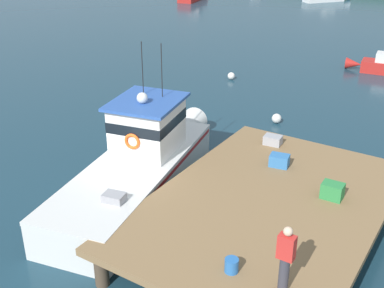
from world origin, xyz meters
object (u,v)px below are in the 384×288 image
(crate_single_by_cleat, at_px, (273,140))
(crate_stack_mid_dock, at_px, (279,161))
(main_fishing_boat, at_px, (141,163))
(bait_bucket, at_px, (232,265))
(deckhand_by_the_boat, at_px, (285,258))
(mooring_buoy_channel_marker, at_px, (277,118))
(mooring_buoy_spare_mooring, at_px, (231,76))
(crate_stack_near_edge, at_px, (332,191))

(crate_single_by_cleat, xyz_separation_m, crate_stack_mid_dock, (0.84, -1.39, 0.03))
(crate_stack_mid_dock, bearing_deg, main_fishing_boat, -155.05)
(bait_bucket, height_order, deckhand_by_the_boat, deckhand_by_the_boat)
(main_fishing_boat, relative_size, deckhand_by_the_boat, 6.11)
(crate_single_by_cleat, height_order, crate_stack_mid_dock, crate_stack_mid_dock)
(crate_stack_mid_dock, relative_size, mooring_buoy_channel_marker, 1.39)
(crate_single_by_cleat, relative_size, mooring_buoy_spare_mooring, 1.47)
(crate_stack_near_edge, distance_m, bait_bucket, 4.43)
(crate_single_by_cleat, height_order, deckhand_by_the_boat, deckhand_by_the_boat)
(mooring_buoy_channel_marker, bearing_deg, main_fishing_boat, -100.81)
(crate_single_by_cleat, bearing_deg, main_fishing_boat, -134.73)
(deckhand_by_the_boat, bearing_deg, main_fishing_boat, 152.50)
(bait_bucket, relative_size, deckhand_by_the_boat, 0.21)
(crate_stack_mid_dock, distance_m, mooring_buoy_spare_mooring, 12.91)
(main_fishing_boat, bearing_deg, mooring_buoy_spare_mooring, 104.70)
(crate_single_by_cleat, xyz_separation_m, mooring_buoy_channel_marker, (-1.78, 4.58, -1.15))
(crate_stack_near_edge, height_order, bait_bucket, crate_stack_near_edge)
(mooring_buoy_channel_marker, bearing_deg, bait_bucket, -71.52)
(crate_stack_near_edge, distance_m, mooring_buoy_spare_mooring, 14.96)
(crate_stack_near_edge, relative_size, deckhand_by_the_boat, 0.37)
(main_fishing_boat, bearing_deg, mooring_buoy_channel_marker, 79.19)
(crate_single_by_cleat, bearing_deg, crate_stack_mid_dock, -58.77)
(crate_stack_near_edge, xyz_separation_m, mooring_buoy_channel_marker, (-4.68, 6.99, -1.22))
(mooring_buoy_channel_marker, bearing_deg, mooring_buoy_spare_mooring, 136.37)
(mooring_buoy_spare_mooring, bearing_deg, crate_single_by_cleat, -54.34)
(bait_bucket, distance_m, mooring_buoy_channel_marker, 12.00)
(crate_single_by_cleat, relative_size, mooring_buoy_channel_marker, 1.39)
(crate_stack_mid_dock, height_order, mooring_buoy_spare_mooring, crate_stack_mid_dock)
(deckhand_by_the_boat, bearing_deg, crate_stack_mid_dock, 114.15)
(mooring_buoy_channel_marker, distance_m, mooring_buoy_spare_mooring, 6.59)
(bait_bucket, bearing_deg, crate_stack_near_edge, 78.35)
(deckhand_by_the_boat, bearing_deg, mooring_buoy_spare_mooring, 121.69)
(deckhand_by_the_boat, bearing_deg, crate_stack_near_edge, 94.32)
(crate_single_by_cleat, distance_m, mooring_buoy_channel_marker, 5.04)
(crate_stack_mid_dock, distance_m, mooring_buoy_channel_marker, 6.63)
(main_fishing_boat, distance_m, mooring_buoy_spare_mooring, 12.88)
(crate_stack_near_edge, bearing_deg, bait_bucket, -101.65)
(bait_bucket, xyz_separation_m, mooring_buoy_channel_marker, (-3.78, 11.32, -1.15))
(crate_stack_near_edge, relative_size, mooring_buoy_spare_mooring, 1.47)
(bait_bucket, bearing_deg, crate_single_by_cleat, 106.57)
(crate_stack_near_edge, bearing_deg, crate_single_by_cleat, 140.28)
(crate_single_by_cleat, distance_m, crate_stack_mid_dock, 1.63)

